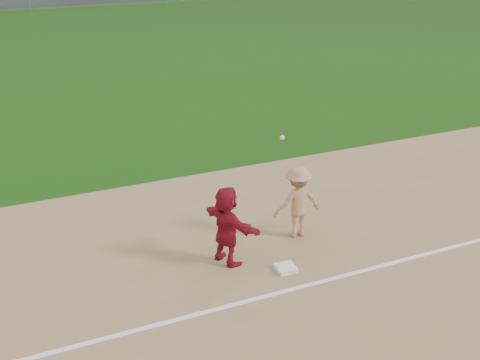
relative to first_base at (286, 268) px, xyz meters
name	(u,v)px	position (x,y,z in m)	size (l,w,h in m)	color
ground	(272,269)	(-0.22, 0.16, -0.06)	(160.00, 160.00, 0.00)	#17410C
foul_line	(291,290)	(-0.22, -0.64, -0.04)	(60.00, 0.10, 0.01)	white
parking_asphalt	(22,1)	(-0.22, 46.16, -0.06)	(120.00, 10.00, 0.01)	black
first_base	(286,268)	(0.00, 0.00, 0.00)	(0.38, 0.38, 0.08)	white
base_runner	(227,226)	(-0.91, 0.75, 0.76)	(1.49, 0.47, 1.61)	maroon
first_base_play	(298,202)	(0.87, 1.15, 0.75)	(1.20, 0.76, 2.47)	#A5A6A8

